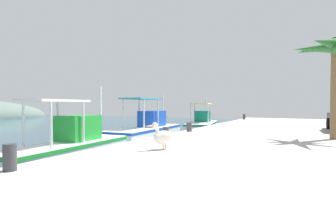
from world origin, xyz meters
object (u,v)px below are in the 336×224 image
object	(u,v)px
fishing_boat_fourth	(202,124)
mooring_bollard_fourth	(244,117)
fishing_boat_second	(67,147)
mooring_bollard_third	(189,127)
mooring_bollard_second	(166,132)
mooring_bollard_nearest	(10,157)
pelican	(163,136)
fishing_boat_third	(147,130)

from	to	relation	value
fishing_boat_fourth	mooring_bollard_fourth	bearing A→B (deg)	-30.74
fishing_boat_second	mooring_bollard_third	distance (m)	5.92
fishing_boat_fourth	mooring_bollard_second	bearing A→B (deg)	-167.03
mooring_bollard_nearest	mooring_bollard_third	distance (m)	8.96
pelican	fishing_boat_fourth	bearing A→B (deg)	16.14
mooring_bollard_nearest	pelican	bearing A→B (deg)	-21.57
mooring_bollard_second	mooring_bollard_third	bearing A→B (deg)	0.00
mooring_bollard_nearest	fishing_boat_third	bearing A→B (deg)	17.69
fishing_boat_fourth	mooring_bollard_nearest	world-z (taller)	fishing_boat_fourth
fishing_boat_fourth	fishing_boat_second	bearing A→B (deg)	179.97
pelican	mooring_bollard_second	distance (m)	3.21
mooring_bollard_nearest	mooring_bollard_second	distance (m)	6.54
mooring_bollard_fourth	pelican	bearing A→B (deg)	-175.28
pelican	mooring_bollard_fourth	world-z (taller)	pelican
fishing_boat_second	mooring_bollard_nearest	bearing A→B (deg)	-145.54
fishing_boat_third	mooring_bollard_fourth	xyz separation A→B (m)	(11.23, -3.22, 0.42)
mooring_bollard_third	mooring_bollard_fourth	distance (m)	12.38
fishing_boat_second	fishing_boat_third	distance (m)	6.56
fishing_boat_third	pelican	xyz separation A→B (m)	(-6.42, -4.68, 0.58)
fishing_boat_fourth	pelican	world-z (taller)	fishing_boat_fourth
fishing_boat_second	pelican	size ratio (longest dim) A/B	5.89
fishing_boat_third	pelican	distance (m)	7.97
fishing_boat_second	pelican	bearing A→B (deg)	-88.63
fishing_boat_second	mooring_bollard_nearest	distance (m)	4.38
pelican	mooring_bollard_nearest	world-z (taller)	pelican
fishing_boat_third	mooring_bollard_second	xyz separation A→B (m)	(-3.57, -3.22, 0.39)
fishing_boat_third	mooring_bollard_third	size ratio (longest dim) A/B	14.10
fishing_boat_third	mooring_bollard_nearest	distance (m)	10.62
fishing_boat_fourth	mooring_bollard_fourth	world-z (taller)	fishing_boat_fourth
mooring_bollard_nearest	fishing_boat_fourth	bearing A→B (deg)	8.13
fishing_boat_fourth	mooring_bollard_second	size ratio (longest dim) A/B	14.48
fishing_boat_second	mooring_bollard_third	xyz separation A→B (m)	(5.37, -2.46, 0.43)
mooring_bollard_second	fishing_boat_third	bearing A→B (deg)	42.06
fishing_boat_second	mooring_bollard_fourth	size ratio (longest dim) A/B	11.55
mooring_bollard_fourth	fishing_boat_second	bearing A→B (deg)	172.10
mooring_bollard_nearest	mooring_bollard_fourth	world-z (taller)	mooring_bollard_nearest
mooring_bollard_nearest	mooring_bollard_third	bearing A→B (deg)	0.00
pelican	mooring_bollard_nearest	bearing A→B (deg)	158.43
fishing_boat_fourth	mooring_bollard_second	world-z (taller)	fishing_boat_fourth
mooring_bollard_third	mooring_bollard_nearest	bearing A→B (deg)	180.00
mooring_bollard_second	mooring_bollard_third	xyz separation A→B (m)	(2.42, 0.00, 0.03)
fishing_boat_third	mooring_bollard_second	distance (m)	4.83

